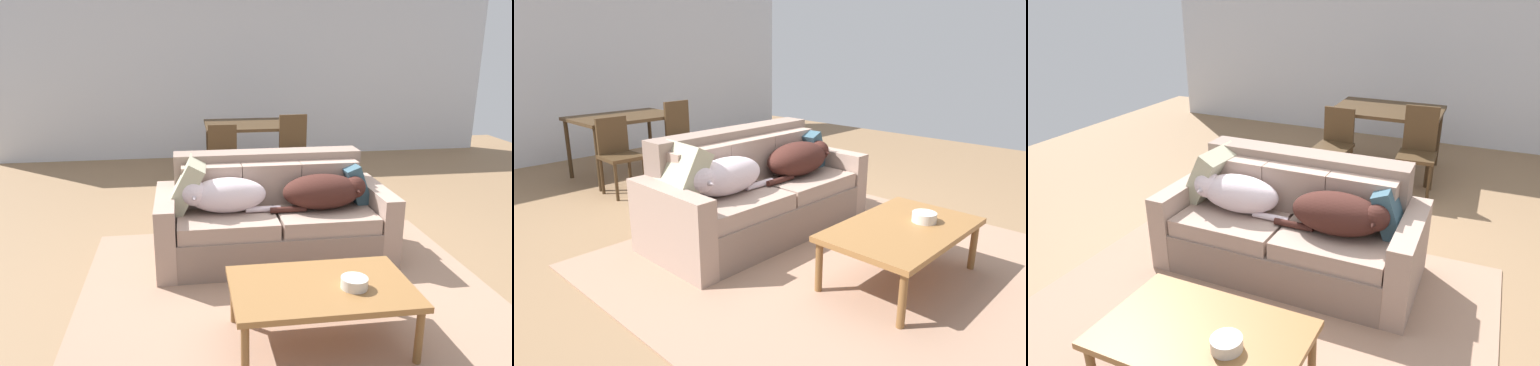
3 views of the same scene
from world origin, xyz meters
TOP-DOWN VIEW (x-y plane):
  - ground_plane at (0.00, 0.00)m, footprint 10.00×10.00m
  - back_partition at (0.00, 4.00)m, footprint 8.00×0.12m
  - area_rug at (-0.29, -0.91)m, footprint 3.22×3.10m
  - couch at (-0.29, 0.02)m, footprint 2.04×0.92m
  - dog_on_left_cushion at (-0.74, -0.09)m, footprint 0.84×0.34m
  - dog_on_right_cushion at (0.14, -0.12)m, footprint 0.85×0.38m
  - throw_pillow_by_left_arm at (-1.05, 0.07)m, footprint 0.38×0.48m
  - throw_pillow_by_right_arm at (0.46, 0.08)m, footprint 0.27×0.38m
  - coffee_table at (-0.22, -1.38)m, footprint 1.16×0.72m
  - bowl_on_coffee_table at (-0.03, -1.44)m, footprint 0.17×0.17m
  - dining_table at (-0.12, 2.56)m, footprint 1.27×0.89m
  - dining_chair_near_left at (-0.57, 1.93)m, footprint 0.41×0.41m
  - dining_chair_near_right at (0.36, 2.00)m, footprint 0.42×0.42m

SIDE VIEW (x-z plane):
  - ground_plane at x=0.00m, z-range 0.00..0.00m
  - area_rug at x=-0.29m, z-range 0.00..0.01m
  - couch at x=-0.29m, z-range -0.11..0.80m
  - coffee_table at x=-0.22m, z-range 0.17..0.58m
  - bowl_on_coffee_table at x=-0.03m, z-range 0.41..0.48m
  - dining_chair_near_left at x=-0.57m, z-range 0.05..0.91m
  - dining_chair_near_right at x=0.36m, z-range 0.04..1.00m
  - dog_on_right_cushion at x=0.14m, z-range 0.47..0.78m
  - dog_on_left_cushion at x=-0.74m, z-range 0.48..0.78m
  - throw_pillow_by_right_arm at x=0.46m, z-range 0.44..0.83m
  - throw_pillow_by_left_arm at x=-1.05m, z-range 0.44..0.91m
  - dining_table at x=-0.12m, z-range 0.31..1.09m
  - back_partition at x=0.00m, z-range 0.00..2.70m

